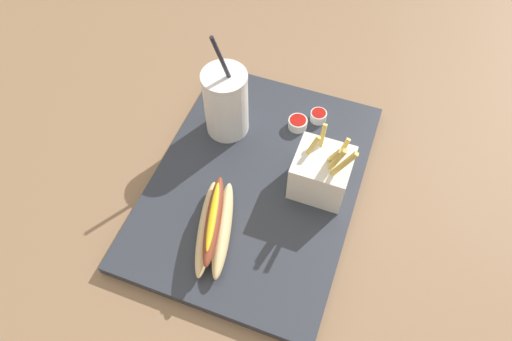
{
  "coord_description": "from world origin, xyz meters",
  "views": [
    {
      "loc": [
        0.42,
        0.16,
        0.72
      ],
      "look_at": [
        0.0,
        0.0,
        0.05
      ],
      "focal_mm": 32.79,
      "sensor_mm": 36.0,
      "label": 1
    }
  ],
  "objects_px": {
    "hot_dog_1": "(215,226)",
    "ketchup_cup_1": "(298,123)",
    "ketchup_cup_2": "(318,116)",
    "fries_basket": "(322,172)",
    "soda_cup": "(226,103)"
  },
  "relations": [
    {
      "from": "hot_dog_1",
      "to": "ketchup_cup_1",
      "type": "distance_m",
      "value": 0.27
    },
    {
      "from": "hot_dog_1",
      "to": "ketchup_cup_2",
      "type": "xyz_separation_m",
      "value": [
        -0.3,
        0.09,
        -0.01
      ]
    },
    {
      "from": "fries_basket",
      "to": "soda_cup",
      "type": "bearing_deg",
      "value": -108.69
    },
    {
      "from": "fries_basket",
      "to": "ketchup_cup_2",
      "type": "xyz_separation_m",
      "value": [
        -0.15,
        -0.04,
        -0.03
      ]
    },
    {
      "from": "ketchup_cup_2",
      "to": "hot_dog_1",
      "type": "bearing_deg",
      "value": -17.11
    },
    {
      "from": "fries_basket",
      "to": "ketchup_cup_1",
      "type": "relative_size",
      "value": 4.01
    },
    {
      "from": "soda_cup",
      "to": "fries_basket",
      "type": "relative_size",
      "value": 1.54
    },
    {
      "from": "soda_cup",
      "to": "ketchup_cup_1",
      "type": "distance_m",
      "value": 0.15
    },
    {
      "from": "soda_cup",
      "to": "ketchup_cup_1",
      "type": "xyz_separation_m",
      "value": [
        -0.05,
        0.13,
        -0.06
      ]
    },
    {
      "from": "hot_dog_1",
      "to": "ketchup_cup_1",
      "type": "xyz_separation_m",
      "value": [
        -0.26,
        0.06,
        -0.01
      ]
    },
    {
      "from": "ketchup_cup_1",
      "to": "fries_basket",
      "type": "bearing_deg",
      "value": 33.34
    },
    {
      "from": "hot_dog_1",
      "to": "fries_basket",
      "type": "bearing_deg",
      "value": 137.74
    },
    {
      "from": "soda_cup",
      "to": "ketchup_cup_1",
      "type": "height_order",
      "value": "soda_cup"
    },
    {
      "from": "fries_basket",
      "to": "ketchup_cup_1",
      "type": "xyz_separation_m",
      "value": [
        -0.12,
        -0.08,
        -0.03
      ]
    },
    {
      "from": "soda_cup",
      "to": "fries_basket",
      "type": "height_order",
      "value": "soda_cup"
    }
  ]
}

